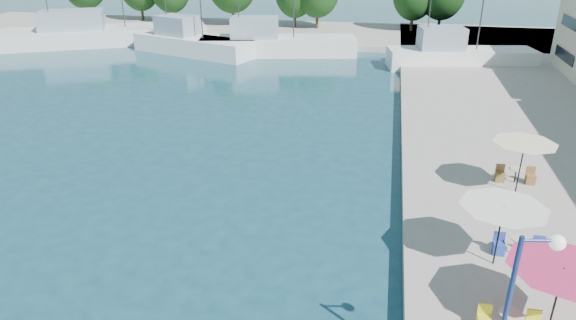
% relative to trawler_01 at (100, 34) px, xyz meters
% --- Properties ---
extents(quay_far, '(90.00, 16.00, 0.60)m').
position_rel_trawler_01_xyz_m(quay_far, '(19.89, 9.32, -0.77)').
color(quay_far, gray).
rests_on(quay_far, ground).
extents(trawler_01, '(22.94, 15.39, 10.20)m').
position_rel_trawler_01_xyz_m(trawler_01, '(0.00, 0.00, 0.00)').
color(trawler_01, silver).
rests_on(trawler_01, ground).
extents(trawler_02, '(14.14, 8.09, 10.20)m').
position_rel_trawler_01_xyz_m(trawler_02, '(12.13, -3.05, 0.00)').
color(trawler_02, white).
rests_on(trawler_02, ground).
extents(trawler_03, '(16.60, 7.27, 10.20)m').
position_rel_trawler_01_xyz_m(trawler_03, '(20.86, -1.68, 0.00)').
color(trawler_03, white).
rests_on(trawler_03, ground).
extents(trawler_04, '(13.93, 5.96, 10.20)m').
position_rel_trawler_01_xyz_m(trawler_04, '(39.04, -4.20, 0.00)').
color(trawler_04, white).
rests_on(trawler_04, ground).
extents(umbrella_pink, '(3.27, 3.27, 2.21)m').
position_rel_trawler_01_xyz_m(umbrella_pink, '(38.22, -40.69, 1.50)').
color(umbrella_pink, black).
rests_on(umbrella_pink, quay_right).
extents(umbrella_white, '(3.08, 3.08, 2.37)m').
position_rel_trawler_01_xyz_m(umbrella_white, '(37.10, -37.48, 1.66)').
color(umbrella_white, black).
rests_on(umbrella_white, quay_right).
extents(umbrella_cream, '(2.83, 2.83, 2.51)m').
position_rel_trawler_01_xyz_m(umbrella_cream, '(39.04, -31.37, 1.80)').
color(umbrella_cream, black).
rests_on(umbrella_cream, quay_right).
extents(cafe_table_02, '(1.82, 0.70, 0.76)m').
position_rel_trawler_01_xyz_m(cafe_table_02, '(38.07, -36.78, -0.18)').
color(cafe_table_02, black).
rests_on(cafe_table_02, quay_right).
extents(cafe_table_03, '(1.82, 0.70, 0.76)m').
position_rel_trawler_01_xyz_m(cafe_table_03, '(39.21, -30.25, -0.18)').
color(cafe_table_03, black).
rests_on(cafe_table_03, quay_right).
extents(street_lamp, '(1.03, 0.38, 5.03)m').
position_rel_trawler_01_xyz_m(street_lamp, '(36.25, -43.83, 3.02)').
color(street_lamp, navy).
rests_on(street_lamp, quay_right).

